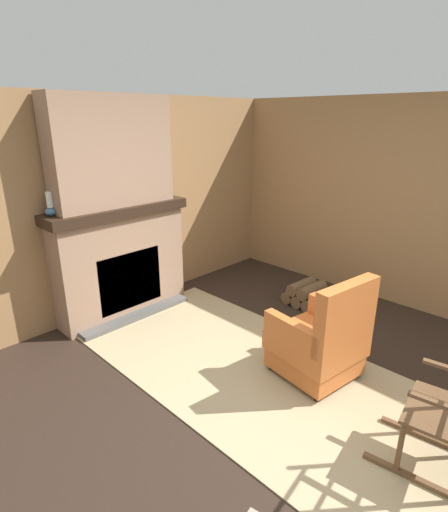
% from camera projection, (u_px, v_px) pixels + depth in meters
% --- Properties ---
extents(ground_plane, '(14.00, 14.00, 0.00)m').
position_uv_depth(ground_plane, '(282.00, 402.00, 3.32)').
color(ground_plane, '#2D2119').
extents(wood_panel_wall_left, '(0.06, 5.66, 2.50)m').
position_uv_depth(wood_panel_wall_left, '(107.00, 208.00, 4.60)').
color(wood_panel_wall_left, '#9E7247').
rests_on(wood_panel_wall_left, ground).
extents(wood_panel_wall_back, '(5.66, 0.09, 2.50)m').
position_uv_depth(wood_panel_wall_back, '(423.00, 208.00, 4.60)').
color(wood_panel_wall_back, '#9E7247').
rests_on(wood_panel_wall_back, ground).
extents(fireplace_hearth, '(0.57, 1.65, 1.31)m').
position_uv_depth(fireplace_hearth, '(122.00, 261.00, 4.65)').
color(fireplace_hearth, '#9E7A60').
rests_on(fireplace_hearth, ground).
extents(chimney_breast, '(0.31, 1.37, 1.17)m').
position_uv_depth(chimney_breast, '(111.00, 152.00, 4.25)').
color(chimney_breast, '#9E7A60').
rests_on(chimney_breast, fireplace_hearth).
extents(area_rug, '(3.63, 1.76, 0.01)m').
position_uv_depth(area_rug, '(253.00, 370.00, 3.72)').
color(area_rug, tan).
rests_on(area_rug, ground).
extents(armchair, '(0.78, 0.76, 1.00)m').
position_uv_depth(armchair, '(320.00, 342.00, 3.53)').
color(armchair, '#C6662D').
rests_on(armchair, ground).
extents(firewood_stack, '(0.51, 0.46, 0.29)m').
position_uv_depth(firewood_stack, '(306.00, 294.00, 5.01)').
color(firewood_stack, brown).
rests_on(firewood_stack, ground).
extents(oil_lamp_vase, '(0.12, 0.12, 0.24)m').
position_uv_depth(oil_lamp_vase, '(51.00, 207.00, 3.96)').
color(oil_lamp_vase, '#47708E').
rests_on(oil_lamp_vase, fireplace_hearth).
extents(storage_case, '(0.13, 0.22, 0.11)m').
position_uv_depth(storage_case, '(129.00, 198.00, 4.57)').
color(storage_case, brown).
rests_on(storage_case, fireplace_hearth).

